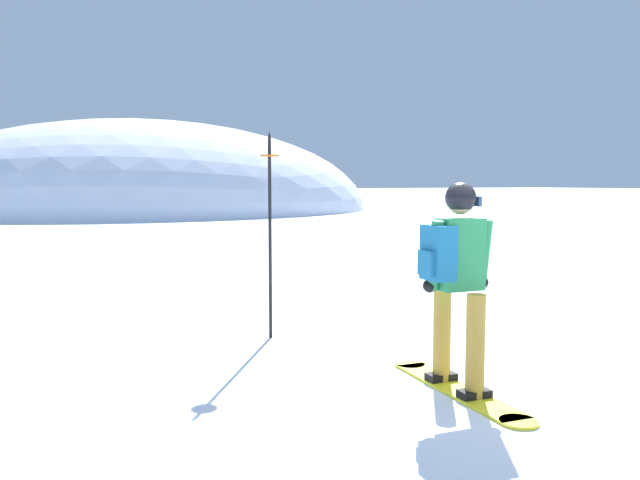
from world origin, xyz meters
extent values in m
plane|color=white|center=(0.00, 0.00, 0.00)|extent=(300.00, 300.00, 0.00)
ellipsoid|color=white|center=(4.29, 36.67, 0.00)|extent=(28.18, 25.36, 10.92)
cube|color=yellow|center=(-0.39, -0.04, 0.01)|extent=(0.41, 1.58, 0.02)
cylinder|color=yellow|center=(-0.33, 0.74, 0.01)|extent=(0.28, 0.28, 0.02)
cylinder|color=yellow|center=(-0.46, -0.82, 0.01)|extent=(0.28, 0.28, 0.02)
cube|color=black|center=(-0.37, 0.20, 0.05)|extent=(0.26, 0.16, 0.06)
cube|color=black|center=(-0.41, -0.28, 0.05)|extent=(0.26, 0.16, 0.06)
cylinder|color=#BC8E33|center=(-0.37, 0.20, 0.43)|extent=(0.15, 0.15, 0.82)
cylinder|color=#BC8E33|center=(-0.41, -0.28, 0.43)|extent=(0.15, 0.15, 0.82)
cube|color=#2D9351|center=(-0.39, -0.04, 1.13)|extent=(0.38, 0.25, 0.58)
cylinder|color=#2D9351|center=(-0.62, -0.02, 1.13)|extent=(0.11, 0.18, 0.57)
cylinder|color=#2D9351|center=(-0.17, -0.06, 1.13)|extent=(0.11, 0.18, 0.57)
sphere|color=black|center=(-0.64, 0.02, 0.88)|extent=(0.11, 0.11, 0.11)
sphere|color=black|center=(-0.14, -0.02, 0.88)|extent=(0.11, 0.11, 0.11)
cube|color=teal|center=(-0.59, -0.02, 1.15)|extent=(0.20, 0.29, 0.44)
cube|color=teal|center=(-0.69, -0.02, 1.07)|extent=(0.08, 0.20, 0.20)
sphere|color=tan|center=(-0.39, -0.04, 1.56)|extent=(0.21, 0.21, 0.21)
sphere|color=black|center=(-0.39, -0.04, 1.59)|extent=(0.25, 0.25, 0.25)
cube|color=navy|center=(-0.27, -0.05, 1.56)|extent=(0.04, 0.17, 0.08)
cylinder|color=black|center=(-1.07, 2.36, 1.09)|extent=(0.04, 0.04, 2.18)
cylinder|color=orange|center=(-1.07, 2.36, 2.00)|extent=(0.20, 0.20, 0.02)
cone|color=black|center=(-1.07, 2.36, 2.22)|extent=(0.04, 0.04, 0.08)
ellipsoid|color=#383333|center=(4.56, 6.51, 0.00)|extent=(0.49, 0.42, 0.34)
camera|label=1|loc=(-3.74, -4.21, 1.71)|focal=36.61mm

